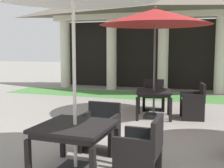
{
  "coord_description": "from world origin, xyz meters",
  "views": [
    {
      "loc": [
        1.69,
        -4.52,
        1.78
      ],
      "look_at": [
        -0.21,
        1.44,
        1.02
      ],
      "focal_mm": 47.0,
      "sensor_mm": 36.0,
      "label": 1
    }
  ],
  "objects_px": {
    "patio_table_mid_right": "(75,131)",
    "patio_chair_mid_right_north": "(100,128)",
    "patio_table_mid_left": "(154,94)",
    "patio_chair_mid_left_east": "(194,102)",
    "patio_chair_mid_left_north": "(154,96)",
    "patio_chair_mid_right_east": "(141,152)",
    "patio_umbrella_mid_left": "(155,18)"
  },
  "relations": [
    {
      "from": "patio_table_mid_right",
      "to": "patio_chair_mid_right_north",
      "type": "height_order",
      "value": "patio_chair_mid_right_north"
    },
    {
      "from": "patio_table_mid_left",
      "to": "patio_chair_mid_right_north",
      "type": "height_order",
      "value": "patio_chair_mid_right_north"
    },
    {
      "from": "patio_chair_mid_right_north",
      "to": "patio_chair_mid_left_east",
      "type": "bearing_deg",
      "value": -114.85
    },
    {
      "from": "patio_chair_mid_left_north",
      "to": "patio_chair_mid_left_east",
      "type": "bearing_deg",
      "value": 135.07
    },
    {
      "from": "patio_table_mid_right",
      "to": "patio_chair_mid_right_east",
      "type": "relative_size",
      "value": 1.17
    },
    {
      "from": "patio_table_mid_left",
      "to": "patio_umbrella_mid_left",
      "type": "bearing_deg",
      "value": 0.0
    },
    {
      "from": "patio_table_mid_left",
      "to": "patio_chair_mid_left_north",
      "type": "xyz_separation_m",
      "value": [
        -0.17,
        0.98,
        -0.19
      ]
    },
    {
      "from": "patio_chair_mid_right_east",
      "to": "patio_chair_mid_left_north",
      "type": "bearing_deg",
      "value": 9.54
    },
    {
      "from": "patio_table_mid_right",
      "to": "patio_chair_mid_right_east",
      "type": "bearing_deg",
      "value": -1.78
    },
    {
      "from": "patio_chair_mid_left_north",
      "to": "patio_umbrella_mid_left",
      "type": "bearing_deg",
      "value": 90.0
    },
    {
      "from": "patio_chair_mid_left_north",
      "to": "patio_chair_mid_right_north",
      "type": "bearing_deg",
      "value": 75.41
    },
    {
      "from": "patio_table_mid_left",
      "to": "patio_chair_mid_right_east",
      "type": "distance_m",
      "value": 3.76
    },
    {
      "from": "patio_chair_mid_right_north",
      "to": "patio_chair_mid_right_east",
      "type": "height_order",
      "value": "patio_chair_mid_right_east"
    },
    {
      "from": "patio_table_mid_right",
      "to": "patio_chair_mid_right_east",
      "type": "height_order",
      "value": "patio_chair_mid_right_east"
    },
    {
      "from": "patio_chair_mid_left_north",
      "to": "patio_table_mid_right",
      "type": "height_order",
      "value": "patio_chair_mid_left_north"
    },
    {
      "from": "patio_table_mid_left",
      "to": "patio_chair_mid_right_east",
      "type": "bearing_deg",
      "value": -82.85
    },
    {
      "from": "patio_chair_mid_left_north",
      "to": "patio_chair_mid_right_north",
      "type": "height_order",
      "value": "patio_chair_mid_left_north"
    },
    {
      "from": "patio_umbrella_mid_left",
      "to": "patio_chair_mid_left_east",
      "type": "bearing_deg",
      "value": 10.02
    },
    {
      "from": "patio_umbrella_mid_left",
      "to": "patio_chair_mid_right_east",
      "type": "relative_size",
      "value": 3.16
    },
    {
      "from": "patio_table_mid_left",
      "to": "patio_chair_mid_left_east",
      "type": "height_order",
      "value": "patio_chair_mid_left_east"
    },
    {
      "from": "patio_table_mid_left",
      "to": "patio_table_mid_right",
      "type": "height_order",
      "value": "same"
    },
    {
      "from": "patio_umbrella_mid_left",
      "to": "patio_chair_mid_right_north",
      "type": "distance_m",
      "value": 3.5
    },
    {
      "from": "patio_umbrella_mid_left",
      "to": "patio_chair_mid_left_east",
      "type": "xyz_separation_m",
      "value": [
        0.98,
        0.17,
        -2.12
      ]
    },
    {
      "from": "patio_umbrella_mid_left",
      "to": "patio_chair_mid_right_east",
      "type": "bearing_deg",
      "value": -82.85
    },
    {
      "from": "patio_table_mid_left",
      "to": "patio_chair_mid_left_north",
      "type": "distance_m",
      "value": 1.02
    },
    {
      "from": "patio_table_mid_right",
      "to": "patio_chair_mid_right_east",
      "type": "distance_m",
      "value": 0.99
    },
    {
      "from": "patio_umbrella_mid_left",
      "to": "patio_chair_mid_right_east",
      "type": "height_order",
      "value": "patio_umbrella_mid_left"
    },
    {
      "from": "patio_umbrella_mid_left",
      "to": "patio_table_mid_right",
      "type": "bearing_deg",
      "value": -97.72
    },
    {
      "from": "patio_chair_mid_left_east",
      "to": "patio_chair_mid_left_north",
      "type": "xyz_separation_m",
      "value": [
        -1.16,
        0.81,
        -0.01
      ]
    },
    {
      "from": "patio_chair_mid_left_east",
      "to": "patio_chair_mid_right_north",
      "type": "xyz_separation_m",
      "value": [
        -1.46,
        -2.9,
        -0.02
      ]
    },
    {
      "from": "patio_chair_mid_left_north",
      "to": "patio_chair_mid_right_east",
      "type": "distance_m",
      "value": 4.75
    },
    {
      "from": "patio_umbrella_mid_left",
      "to": "patio_chair_mid_right_east",
      "type": "distance_m",
      "value": 4.31
    }
  ]
}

